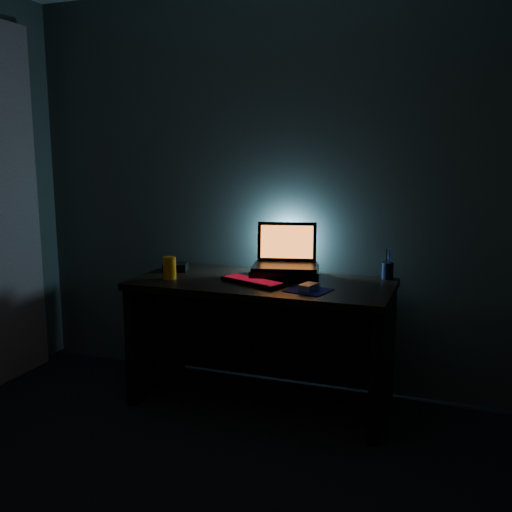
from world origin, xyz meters
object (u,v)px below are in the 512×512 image
Objects in this scene: laptop at (286,256)px; juice_glass at (170,268)px; keyboard at (253,281)px; pen_cup at (388,271)px; mouse at (308,287)px; router at (175,267)px.

juice_glass is (-0.62, -0.31, -0.05)m from laptop.
juice_glass reaches higher than keyboard.
pen_cup is (0.59, 0.13, -0.07)m from laptop.
pen_cup is at bearing 19.87° from juice_glass.
pen_cup is at bearing 64.12° from mouse.
laptop is at bearing -167.92° from pen_cup.
router is (-1.29, -0.22, -0.02)m from pen_cup.
router is at bearing -172.89° from keyboard.
keyboard is at bearing -127.75° from laptop.
juice_glass is at bearing -87.52° from router.
mouse is 0.95m from router.
keyboard is 0.81m from pen_cup.
mouse is at bearing -67.89° from laptop.
mouse is 0.64× the size of router.
keyboard is at bearing -33.42° from router.
pen_cup reaches higher than router.
laptop reaches higher than keyboard.
juice_glass is (-1.21, -0.44, 0.02)m from pen_cup.
laptop is 2.43× the size of router.
juice_glass reaches higher than pen_cup.
pen_cup is at bearing -0.83° from laptop.
router is (-0.08, 0.22, -0.04)m from juice_glass.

